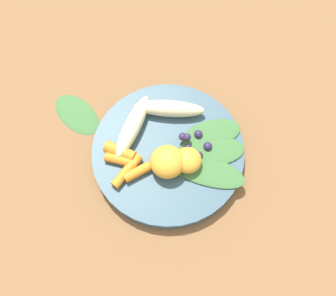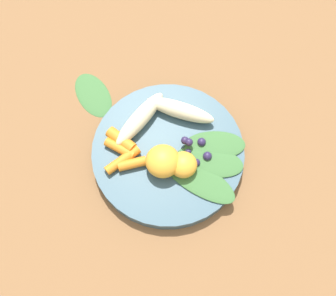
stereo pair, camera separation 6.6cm
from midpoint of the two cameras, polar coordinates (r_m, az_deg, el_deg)
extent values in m
plane|color=brown|center=(0.69, -2.71, -1.40)|extent=(2.40, 2.40, 0.00)
cylinder|color=#385666|center=(0.68, -2.76, -1.04)|extent=(0.25, 0.25, 0.02)
ellipsoid|color=beige|center=(0.68, -7.74, 2.71)|extent=(0.12, 0.07, 0.03)
ellipsoid|color=beige|center=(0.69, -2.66, 5.19)|extent=(0.03, 0.12, 0.03)
ellipsoid|color=#F4A833|center=(0.65, -0.11, -2.09)|extent=(0.04, 0.04, 0.03)
ellipsoid|color=#F4A833|center=(0.64, -3.22, -2.29)|extent=(0.06, 0.06, 0.04)
cylinder|color=orange|center=(0.67, -9.54, -0.84)|extent=(0.04, 0.05, 0.02)
cylinder|color=orange|center=(0.67, -9.37, -2.03)|extent=(0.03, 0.06, 0.02)
cylinder|color=orange|center=(0.66, -8.61, -3.51)|extent=(0.06, 0.05, 0.02)
cylinder|color=orange|center=(0.65, -7.17, -3.69)|extent=(0.04, 0.05, 0.02)
sphere|color=#2D234C|center=(0.66, -0.04, -2.39)|extent=(0.01, 0.01, 0.01)
sphere|color=#2D234C|center=(0.67, 1.47, 1.59)|extent=(0.01, 0.01, 0.01)
sphere|color=#2D234C|center=(0.67, 0.02, -0.17)|extent=(0.01, 0.01, 0.01)
sphere|color=#2D234C|center=(0.67, 2.76, -0.11)|extent=(0.01, 0.01, 0.01)
sphere|color=#2D234C|center=(0.65, -0.17, -1.73)|extent=(0.01, 0.01, 0.01)
sphere|color=#2D234C|center=(0.66, -0.79, 1.25)|extent=(0.01, 0.01, 0.01)
sphere|color=#2D234C|center=(0.66, -0.18, 1.15)|extent=(0.01, 0.01, 0.01)
sphere|color=#2D234C|center=(0.66, 1.50, -1.37)|extent=(0.01, 0.01, 0.01)
cylinder|color=white|center=(0.67, 2.50, -1.42)|extent=(0.04, 0.04, 0.00)
ellipsoid|color=#3D7038|center=(0.66, 2.20, -3.40)|extent=(0.09, 0.14, 0.00)
ellipsoid|color=#3D7038|center=(0.67, 3.19, -0.55)|extent=(0.06, 0.12, 0.00)
ellipsoid|color=#3D7038|center=(0.68, 3.34, 1.63)|extent=(0.08, 0.11, 0.00)
ellipsoid|color=#3D7038|center=(0.75, -15.07, 4.32)|extent=(0.11, 0.11, 0.01)
camera|label=1|loc=(0.03, -92.88, -6.98)|focal=43.75mm
camera|label=2|loc=(0.03, 87.12, 6.98)|focal=43.75mm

